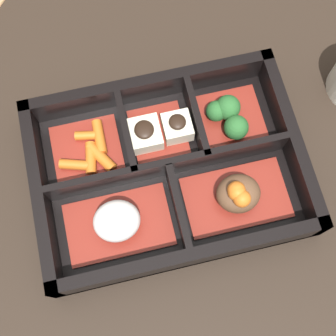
% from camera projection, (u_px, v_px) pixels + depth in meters
% --- Properties ---
extents(ground_plane, '(3.00, 3.00, 0.00)m').
position_uv_depth(ground_plane, '(168.00, 174.00, 0.58)').
color(ground_plane, black).
extents(bento_base, '(0.32, 0.23, 0.01)m').
position_uv_depth(bento_base, '(168.00, 173.00, 0.57)').
color(bento_base, black).
rests_on(bento_base, ground_plane).
extents(bento_rim, '(0.32, 0.23, 0.05)m').
position_uv_depth(bento_rim, '(168.00, 167.00, 0.55)').
color(bento_rim, black).
rests_on(bento_rim, ground_plane).
extents(bowl_stew, '(0.12, 0.08, 0.05)m').
position_uv_depth(bowl_stew, '(238.00, 195.00, 0.54)').
color(bowl_stew, maroon).
rests_on(bowl_stew, bento_base).
extents(bowl_rice, '(0.12, 0.08, 0.04)m').
position_uv_depth(bowl_rice, '(117.00, 222.00, 0.53)').
color(bowl_rice, maroon).
rests_on(bowl_rice, bento_base).
extents(bowl_greens, '(0.08, 0.08, 0.04)m').
position_uv_depth(bowl_greens, '(229.00, 117.00, 0.57)').
color(bowl_greens, maroon).
rests_on(bowl_greens, bento_base).
extents(bowl_tofu, '(0.08, 0.08, 0.04)m').
position_uv_depth(bowl_tofu, '(160.00, 132.00, 0.57)').
color(bowl_tofu, maroon).
rests_on(bowl_tofu, bento_base).
extents(bowl_carrots, '(0.08, 0.08, 0.02)m').
position_uv_depth(bowl_carrots, '(90.00, 151.00, 0.57)').
color(bowl_carrots, maroon).
rests_on(bowl_carrots, bento_base).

